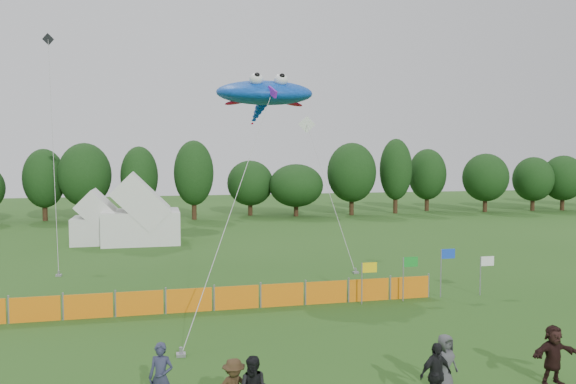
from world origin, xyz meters
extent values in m
cylinder|color=#382314|center=(-15.73, 46.21, 1.19)|extent=(0.50, 0.50, 2.38)
ellipsoid|color=black|center=(-15.73, 46.21, 4.30)|extent=(4.09, 4.09, 5.35)
cylinder|color=#382314|center=(-11.75, 45.39, 1.29)|extent=(0.50, 0.50, 2.57)
ellipsoid|color=black|center=(-11.75, 45.39, 4.64)|extent=(5.20, 5.20, 5.79)
cylinder|color=#382314|center=(-6.44, 45.32, 1.23)|extent=(0.50, 0.50, 2.46)
ellipsoid|color=black|center=(-6.44, 45.32, 4.45)|extent=(3.78, 3.78, 5.55)
cylinder|color=#382314|center=(-0.99, 43.92, 1.33)|extent=(0.50, 0.50, 2.66)
ellipsoid|color=black|center=(-0.99, 43.92, 4.81)|extent=(4.05, 4.05, 5.99)
cylinder|color=#382314|center=(5.28, 46.53, 0.99)|extent=(0.50, 0.50, 1.98)
ellipsoid|color=black|center=(5.28, 46.53, 3.58)|extent=(5.06, 5.06, 4.46)
cylinder|color=#382314|center=(9.99, 44.56, 0.93)|extent=(0.50, 0.50, 1.86)
ellipsoid|color=black|center=(9.99, 44.56, 3.35)|extent=(5.86, 5.86, 4.18)
cylinder|color=#382314|center=(16.28, 44.38, 1.31)|extent=(0.50, 0.50, 2.62)
ellipsoid|color=black|center=(16.28, 44.38, 4.73)|extent=(5.41, 5.41, 5.89)
cylinder|color=#382314|center=(21.78, 44.99, 1.39)|extent=(0.50, 0.50, 2.78)
ellipsoid|color=black|center=(21.78, 44.99, 5.02)|extent=(3.67, 3.67, 6.26)
cylinder|color=#382314|center=(26.67, 46.88, 1.21)|extent=(0.50, 0.50, 2.42)
ellipsoid|color=black|center=(26.67, 46.88, 4.36)|extent=(4.46, 4.46, 5.44)
cylinder|color=#382314|center=(32.69, 44.13, 1.12)|extent=(0.50, 0.50, 2.24)
ellipsoid|color=black|center=(32.69, 44.13, 4.04)|extent=(5.26, 5.26, 5.03)
cylinder|color=#382314|center=(39.09, 44.15, 1.05)|extent=(0.50, 0.50, 2.10)
ellipsoid|color=black|center=(39.09, 44.15, 3.80)|extent=(4.74, 4.74, 4.73)
cylinder|color=#382314|center=(42.84, 43.69, 1.08)|extent=(0.50, 0.50, 2.16)
ellipsoid|color=black|center=(42.84, 43.69, 3.91)|extent=(4.88, 4.88, 4.87)
cube|color=silver|center=(-9.08, 29.79, 0.98)|extent=(3.58, 3.58, 1.97)
cube|color=white|center=(-5.87, 29.13, 1.22)|extent=(5.55, 4.44, 2.44)
cube|color=orange|center=(-9.49, 9.24, 0.50)|extent=(1.90, 0.06, 1.00)
cube|color=orange|center=(-7.49, 9.24, 0.50)|extent=(1.90, 0.06, 1.00)
cube|color=orange|center=(-5.49, 9.24, 0.50)|extent=(1.90, 0.06, 1.00)
cube|color=orange|center=(-3.49, 9.24, 0.50)|extent=(1.90, 0.06, 1.00)
cube|color=orange|center=(-1.49, 9.24, 0.50)|extent=(1.90, 0.06, 1.00)
cube|color=orange|center=(0.51, 9.24, 0.50)|extent=(1.90, 0.06, 1.00)
cube|color=orange|center=(2.51, 9.24, 0.50)|extent=(1.90, 0.06, 1.00)
cube|color=orange|center=(4.51, 9.24, 0.50)|extent=(1.90, 0.06, 1.00)
cube|color=orange|center=(6.51, 9.24, 0.50)|extent=(1.90, 0.06, 1.00)
cylinder|color=gray|center=(4.00, 8.78, 0.92)|extent=(0.06, 0.06, 1.85)
cube|color=yellow|center=(4.35, 8.78, 1.62)|extent=(0.70, 0.02, 0.45)
cylinder|color=gray|center=(6.00, 8.85, 1.00)|extent=(0.06, 0.06, 2.00)
cube|color=#148C26|center=(6.35, 8.85, 1.77)|extent=(0.70, 0.02, 0.45)
cylinder|color=gray|center=(8.00, 9.10, 1.12)|extent=(0.06, 0.06, 2.24)
cube|color=blue|center=(8.35, 9.10, 2.02)|extent=(0.70, 0.02, 0.45)
cylinder|color=gray|center=(10.00, 9.03, 0.91)|extent=(0.06, 0.06, 1.82)
cube|color=white|center=(10.35, 9.03, 1.60)|extent=(0.70, 0.02, 0.45)
imported|color=#2A2D46|center=(-4.72, 0.11, 0.89)|extent=(0.77, 0.64, 1.79)
imported|color=black|center=(2.25, -1.23, 0.85)|extent=(1.06, 0.62, 1.70)
imported|color=#434347|center=(2.99, -0.36, 0.80)|extent=(0.88, 0.69, 1.59)
imported|color=black|center=(6.23, -0.68, 0.86)|extent=(1.61, 0.58, 1.71)
ellipsoid|color=blue|center=(0.99, 15.66, 9.93)|extent=(5.45, 4.29, 1.82)
sphere|color=white|center=(0.34, 14.53, 10.49)|extent=(0.73, 0.73, 0.73)
sphere|color=white|center=(1.64, 14.53, 10.49)|extent=(0.73, 0.73, 0.73)
ellipsoid|color=red|center=(-0.40, 15.83, 9.45)|extent=(1.53, 0.67, 0.24)
ellipsoid|color=red|center=(2.38, 15.83, 9.45)|extent=(1.53, 0.67, 0.24)
cube|color=purple|center=(0.99, 13.66, 9.75)|extent=(0.37, 0.96, 0.70)
cylinder|color=#A5A5A5|center=(-1.53, 8.99, 4.81)|extent=(5.08, 9.92, 9.65)
cube|color=gray|center=(-4.06, 4.05, 0.05)|extent=(0.30, 0.30, 0.10)
cube|color=white|center=(5.93, 25.22, 8.83)|extent=(1.22, 0.34, 1.22)
cylinder|color=#A5A5A5|center=(5.97, 20.11, 4.41)|extent=(0.10, 10.24, 8.85)
cube|color=gray|center=(6.00, 15.00, 0.05)|extent=(0.30, 0.30, 0.10)
cube|color=black|center=(-12.12, 29.22, 14.86)|extent=(0.85, 0.25, 0.85)
cylinder|color=#A5A5A5|center=(-11.06, 23.61, 7.43)|extent=(2.15, 11.24, 14.88)
cube|color=gray|center=(-10.00, 18.00, 0.05)|extent=(0.30, 0.30, 0.10)
camera|label=1|loc=(-4.76, -14.21, 6.53)|focal=35.00mm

